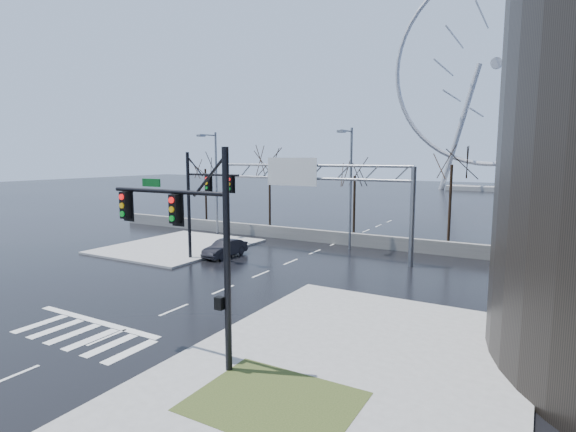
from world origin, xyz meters
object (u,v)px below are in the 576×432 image
Objects in this scene: ferris_wheel at (496,72)px; signal_mast_near at (196,236)px; signal_mast_far at (200,196)px; car at (225,248)px; sign_gantry at (305,189)px.

signal_mast_near is at bearing -89.92° from ferris_wheel.
signal_mast_near and signal_mast_far have the same top height.
signal_mast_near is 101.29m from ferris_wheel.
car is at bearing -96.96° from ferris_wheel.
signal_mast_near is 0.49× the size of sign_gantry.
signal_mast_far is 0.49× the size of sign_gantry.
ferris_wheel reaches higher than sign_gantry.
ferris_wheel is at bearing 82.80° from signal_mast_far.
signal_mast_far reaches higher than sign_gantry.
ferris_wheel is 88.38m from car.
ferris_wheel is (10.87, 86.04, 21.30)m from signal_mast_far.
signal_mast_far is 4.68m from car.
signal_mast_near reaches higher than car.
car is at bearing -140.85° from sign_gantry.
ferris_wheel is at bearing 90.08° from signal_mast_near.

